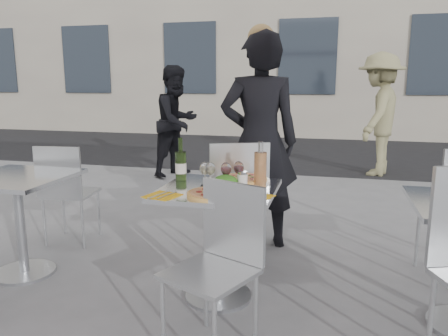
% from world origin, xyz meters
% --- Properties ---
extents(ground, '(80.00, 80.00, 0.00)m').
position_xyz_m(ground, '(0.00, 0.00, 0.00)').
color(ground, slate).
extents(street_asphalt, '(24.00, 5.00, 0.00)m').
position_xyz_m(street_asphalt, '(0.00, 6.50, 0.00)').
color(street_asphalt, black).
rests_on(street_asphalt, ground).
extents(main_table, '(0.72, 0.72, 0.75)m').
position_xyz_m(main_table, '(0.00, 0.00, 0.54)').
color(main_table, '#B7BABF').
rests_on(main_table, ground).
extents(side_table_left, '(0.72, 0.72, 0.75)m').
position_xyz_m(side_table_left, '(-1.50, 0.00, 0.54)').
color(side_table_left, '#B7BABF').
rests_on(side_table_left, ground).
extents(chair_far, '(0.59, 0.60, 0.98)m').
position_xyz_m(chair_far, '(-0.01, 0.56, 0.58)').
color(chair_far, silver).
rests_on(chair_far, ground).
extents(chair_near, '(0.54, 0.54, 0.89)m').
position_xyz_m(chair_near, '(0.14, -0.50, 0.53)').
color(chair_near, silver).
rests_on(chair_near, ground).
extents(side_chair_lfar, '(0.45, 0.46, 0.89)m').
position_xyz_m(side_chair_lfar, '(-1.53, 0.61, 0.52)').
color(side_chair_lfar, silver).
rests_on(side_chair_lfar, ground).
extents(woman_diner, '(0.75, 0.58, 1.82)m').
position_xyz_m(woman_diner, '(0.09, 1.04, 0.91)').
color(woman_diner, black).
rests_on(woman_diner, ground).
extents(pedestrian_a, '(0.89, 0.98, 1.65)m').
position_xyz_m(pedestrian_a, '(-1.59, 3.58, 0.82)').
color(pedestrian_a, black).
rests_on(pedestrian_a, ground).
extents(pedestrian_b, '(1.01, 1.34, 1.84)m').
position_xyz_m(pedestrian_b, '(1.35, 4.38, 0.92)').
color(pedestrian_b, '#8E885C').
rests_on(pedestrian_b, ground).
extents(pizza_near, '(0.32, 0.32, 0.02)m').
position_xyz_m(pizza_near, '(0.02, -0.18, 0.76)').
color(pizza_near, '#E2AC58').
rests_on(pizza_near, main_table).
extents(pizza_far, '(0.35, 0.35, 0.03)m').
position_xyz_m(pizza_far, '(0.12, 0.21, 0.77)').
color(pizza_far, white).
rests_on(pizza_far, main_table).
extents(salad_plate, '(0.22, 0.22, 0.09)m').
position_xyz_m(salad_plate, '(0.05, 0.01, 0.79)').
color(salad_plate, white).
rests_on(salad_plate, main_table).
extents(wine_bottle, '(0.07, 0.08, 0.29)m').
position_xyz_m(wine_bottle, '(-0.29, 0.13, 0.86)').
color(wine_bottle, '#3B5A22').
rests_on(wine_bottle, main_table).
extents(carafe, '(0.08, 0.08, 0.29)m').
position_xyz_m(carafe, '(0.25, 0.11, 0.87)').
color(carafe, '#E5A062').
rests_on(carafe, main_table).
extents(sugar_shaker, '(0.06, 0.06, 0.11)m').
position_xyz_m(sugar_shaker, '(0.15, 0.03, 0.80)').
color(sugar_shaker, white).
rests_on(sugar_shaker, main_table).
extents(wineglass_white_a, '(0.07, 0.07, 0.16)m').
position_xyz_m(wineglass_white_a, '(-0.10, 0.03, 0.86)').
color(wineglass_white_a, white).
rests_on(wineglass_white_a, main_table).
extents(wineglass_white_b, '(0.07, 0.07, 0.16)m').
position_xyz_m(wineglass_white_b, '(-0.06, 0.03, 0.86)').
color(wineglass_white_b, white).
rests_on(wineglass_white_b, main_table).
extents(wineglass_red_a, '(0.07, 0.07, 0.16)m').
position_xyz_m(wineglass_red_a, '(0.04, 0.05, 0.86)').
color(wineglass_red_a, white).
rests_on(wineglass_red_a, main_table).
extents(wineglass_red_b, '(0.07, 0.07, 0.16)m').
position_xyz_m(wineglass_red_b, '(0.11, 0.11, 0.86)').
color(wineglass_red_b, white).
rests_on(wineglass_red_b, main_table).
extents(napkin_left, '(0.22, 0.22, 0.01)m').
position_xyz_m(napkin_left, '(-0.27, -0.27, 0.75)').
color(napkin_left, gold).
rests_on(napkin_left, main_table).
extents(napkin_right, '(0.24, 0.24, 0.01)m').
position_xyz_m(napkin_right, '(0.26, -0.15, 0.75)').
color(napkin_right, gold).
rests_on(napkin_right, main_table).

